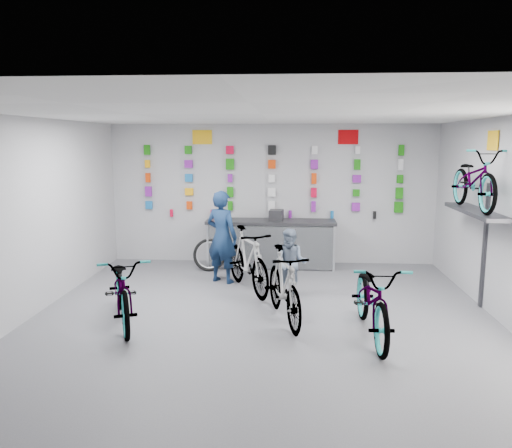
# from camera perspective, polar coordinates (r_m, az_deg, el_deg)

# --- Properties ---
(floor) EXTENTS (8.00, 8.00, 0.00)m
(floor) POSITION_cam_1_polar(r_m,az_deg,el_deg) (7.27, 0.57, -11.86)
(floor) COLOR #55555A
(floor) RESTS_ON ground
(ceiling) EXTENTS (8.00, 8.00, 0.00)m
(ceiling) POSITION_cam_1_polar(r_m,az_deg,el_deg) (6.78, 0.61, 12.49)
(ceiling) COLOR white
(ceiling) RESTS_ON wall_back
(wall_back) EXTENTS (7.00, 0.00, 7.00)m
(wall_back) POSITION_cam_1_polar(r_m,az_deg,el_deg) (10.82, 1.82, 3.42)
(wall_back) COLOR #B8B7BA
(wall_back) RESTS_ON floor
(wall_front) EXTENTS (7.00, 0.00, 7.00)m
(wall_front) POSITION_cam_1_polar(r_m,az_deg,el_deg) (3.01, -3.96, -12.95)
(wall_front) COLOR #B8B7BA
(wall_front) RESTS_ON floor
(wall_left) EXTENTS (0.00, 8.00, 8.00)m
(wall_left) POSITION_cam_1_polar(r_m,az_deg,el_deg) (7.88, -25.73, 0.18)
(wall_left) COLOR #B8B7BA
(wall_left) RESTS_ON floor
(counter) EXTENTS (2.70, 0.66, 1.00)m
(counter) POSITION_cam_1_polar(r_m,az_deg,el_deg) (10.53, 1.70, -2.34)
(counter) COLOR black
(counter) RESTS_ON floor
(merch_wall) EXTENTS (5.56, 0.08, 1.56)m
(merch_wall) POSITION_cam_1_polar(r_m,az_deg,el_deg) (10.72, 2.09, 4.93)
(merch_wall) COLOR #1669B3
(merch_wall) RESTS_ON wall_back
(wall_bracket) EXTENTS (0.39, 1.90, 2.00)m
(wall_bracket) POSITION_cam_1_polar(r_m,az_deg,el_deg) (8.56, 23.93, 0.74)
(wall_bracket) COLOR #333338
(wall_bracket) RESTS_ON wall_right
(sign_left) EXTENTS (0.42, 0.02, 0.30)m
(sign_left) POSITION_cam_1_polar(r_m,az_deg,el_deg) (10.90, -6.17, 9.84)
(sign_left) COLOR yellow
(sign_left) RESTS_ON wall_back
(sign_right) EXTENTS (0.42, 0.02, 0.30)m
(sign_right) POSITION_cam_1_polar(r_m,az_deg,el_deg) (10.80, 10.49, 9.74)
(sign_right) COLOR #BA0509
(sign_right) RESTS_ON wall_back
(sign_side) EXTENTS (0.02, 0.40, 0.30)m
(sign_side) POSITION_cam_1_polar(r_m,az_deg,el_deg) (8.53, 25.44, 8.62)
(sign_side) COLOR yellow
(sign_side) RESTS_ON wall_right
(bike_left) EXTENTS (1.42, 2.12, 1.06)m
(bike_left) POSITION_cam_1_polar(r_m,az_deg,el_deg) (7.56, -14.98, -7.12)
(bike_left) COLOR gray
(bike_left) RESTS_ON floor
(bike_center) EXTENTS (0.97, 1.89, 1.09)m
(bike_center) POSITION_cam_1_polar(r_m,az_deg,el_deg) (7.39, 3.22, -7.03)
(bike_center) COLOR gray
(bike_center) RESTS_ON floor
(bike_right) EXTENTS (0.78, 2.08, 1.08)m
(bike_right) POSITION_cam_1_polar(r_m,az_deg,el_deg) (7.00, 13.20, -8.28)
(bike_right) COLOR gray
(bike_right) RESTS_ON floor
(bike_service) EXTENTS (1.30, 1.94, 1.14)m
(bike_service) POSITION_cam_1_polar(r_m,az_deg,el_deg) (8.83, -0.95, -4.12)
(bike_service) COLOR gray
(bike_service) RESTS_ON floor
(bike_wall) EXTENTS (0.63, 1.80, 0.95)m
(bike_wall) POSITION_cam_1_polar(r_m,az_deg,el_deg) (8.47, 23.70, 4.69)
(bike_wall) COLOR gray
(bike_wall) RESTS_ON wall_bracket
(clerk) EXTENTS (0.75, 0.65, 1.74)m
(clerk) POSITION_cam_1_polar(r_m,az_deg,el_deg) (9.35, -3.93, -1.47)
(clerk) COLOR #112545
(clerk) RESTS_ON floor
(customer) EXTENTS (0.65, 0.56, 1.17)m
(customer) POSITION_cam_1_polar(r_m,az_deg,el_deg) (8.56, 4.01, -4.45)
(customer) COLOR slate
(customer) RESTS_ON floor
(spare_wheel) EXTENTS (0.68, 0.28, 0.67)m
(spare_wheel) POSITION_cam_1_polar(r_m,az_deg,el_deg) (10.33, -5.34, -3.53)
(spare_wheel) COLOR black
(spare_wheel) RESTS_ON floor
(register) EXTENTS (0.31, 0.33, 0.22)m
(register) POSITION_cam_1_polar(r_m,az_deg,el_deg) (10.42, 2.33, 1.02)
(register) COLOR black
(register) RESTS_ON counter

